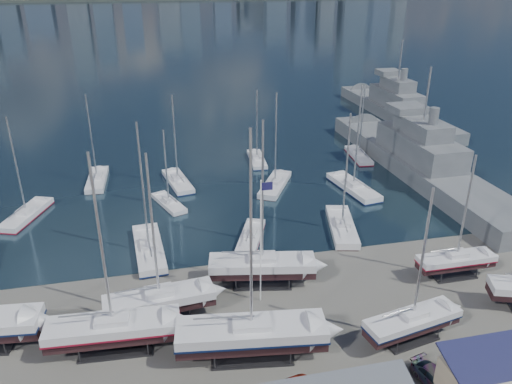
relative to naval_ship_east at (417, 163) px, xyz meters
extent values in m
plane|color=#605E59|center=(-31.22, -29.91, -1.67)|extent=(1400.00, 1400.00, 0.00)
cube|color=#172935|center=(-31.22, 280.09, -1.82)|extent=(1400.00, 600.00, 0.40)
cube|color=#2D2D33|center=(-45.50, -31.32, -1.59)|extent=(6.20, 3.13, 0.16)
cube|color=black|center=(-45.50, -31.32, -0.03)|extent=(11.13, 3.28, 0.88)
cube|color=silver|center=(-45.50, -31.32, 0.85)|extent=(11.15, 3.74, 0.88)
cube|color=maroon|center=(-45.50, -31.32, 0.45)|extent=(11.27, 3.77, 0.18)
cube|color=silver|center=(-45.50, -31.32, 1.54)|extent=(2.85, 2.01, 0.50)
cylinder|color=#B2B2B7|center=(-45.50, -31.32, 8.71)|extent=(0.22, 0.22, 14.83)
cube|color=#2D2D33|center=(-41.54, -28.04, -1.59)|extent=(5.70, 3.02, 0.16)
cube|color=black|center=(-41.54, -28.04, -0.07)|extent=(10.15, 3.30, 0.80)
cube|color=silver|center=(-41.54, -28.04, 0.73)|extent=(10.19, 3.72, 0.80)
cube|color=silver|center=(-41.54, -28.04, 1.38)|extent=(2.64, 1.90, 0.50)
cylinder|color=#B2B2B7|center=(-41.54, -28.04, 7.86)|extent=(0.22, 0.22, 13.47)
cube|color=#2D2D33|center=(-34.40, -34.61, -1.59)|extent=(7.13, 3.98, 0.16)
cube|color=black|center=(-34.40, -34.61, 0.03)|extent=(12.59, 4.56, 0.98)
cube|color=silver|center=(-34.40, -34.61, 1.01)|extent=(12.66, 5.07, 0.98)
cube|color=#0C1940|center=(-34.40, -34.61, 0.56)|extent=(12.79, 5.12, 0.20)
cube|color=silver|center=(-34.40, -34.61, 1.75)|extent=(3.33, 2.46, 0.50)
cylinder|color=#B2B2B7|center=(-34.40, -34.61, 9.81)|extent=(0.22, 0.22, 16.62)
cube|color=#2D2D33|center=(-31.11, -24.56, -1.59)|extent=(6.30, 3.77, 0.16)
cube|color=black|center=(-31.11, -24.56, -0.04)|extent=(11.01, 4.54, 0.86)
cube|color=silver|center=(-31.11, -24.56, 0.82)|extent=(11.10, 4.98, 0.86)
cube|color=silver|center=(-31.11, -24.56, 1.50)|extent=(2.97, 2.28, 0.50)
cylinder|color=#B2B2B7|center=(-31.11, -24.56, 8.49)|extent=(0.22, 0.22, 14.47)
cube|color=#2D2D33|center=(-20.48, -35.72, -1.59)|extent=(5.19, 3.11, 0.16)
cube|color=black|center=(-20.48, -35.72, -0.11)|extent=(9.06, 3.75, 0.71)
cube|color=silver|center=(-20.48, -35.72, 0.59)|extent=(9.13, 4.12, 0.71)
cube|color=#0C1940|center=(-20.48, -35.72, 0.27)|extent=(9.22, 4.16, 0.14)
cube|color=silver|center=(-20.48, -35.72, 1.19)|extent=(2.45, 1.88, 0.50)
cylinder|color=#B2B2B7|center=(-20.48, -35.72, 6.90)|extent=(0.22, 0.22, 11.91)
cube|color=#2D2D33|center=(-11.09, -27.70, -1.59)|extent=(4.52, 2.08, 0.16)
cube|color=black|center=(-11.09, -27.70, -0.14)|extent=(8.21, 1.97, 0.66)
cube|color=silver|center=(-11.09, -27.70, 0.52)|extent=(8.21, 2.31, 0.66)
cube|color=maroon|center=(-11.09, -27.70, 0.22)|extent=(8.29, 2.33, 0.13)
cube|color=silver|center=(-11.09, -27.70, 1.10)|extent=(2.05, 1.38, 0.50)
cylinder|color=#B2B2B7|center=(-11.09, -27.70, 6.38)|extent=(0.22, 0.22, 11.08)
cube|color=black|center=(-57.64, -3.23, -1.92)|extent=(5.33, 9.56, 0.75)
cube|color=silver|center=(-57.64, -3.23, -1.17)|extent=(5.70, 9.70, 0.75)
cube|color=maroon|center=(-57.64, -3.23, -1.51)|extent=(5.76, 9.79, 0.15)
cube|color=silver|center=(-57.64, -3.23, -0.54)|extent=(2.29, 2.74, 0.50)
cylinder|color=#B2B2B7|center=(-57.64, -3.23, 5.53)|extent=(0.22, 0.22, 12.65)
cube|color=black|center=(-49.39, 6.97, -1.92)|extent=(2.59, 9.46, 0.75)
cube|color=silver|center=(-49.39, 6.97, -1.17)|extent=(2.98, 9.48, 0.75)
cube|color=silver|center=(-49.39, 6.97, -0.54)|extent=(1.66, 2.40, 0.50)
cylinder|color=#B2B2B7|center=(-49.39, 6.97, 5.54)|extent=(0.22, 0.22, 12.67)
cube|color=black|center=(-42.28, -15.77, -1.96)|extent=(3.24, 10.84, 0.86)
cube|color=silver|center=(-42.28, -15.77, -1.10)|extent=(3.68, 10.87, 0.86)
cube|color=#0C1940|center=(-42.28, -15.77, -1.50)|extent=(3.72, 10.98, 0.17)
cube|color=silver|center=(-42.28, -15.77, -0.43)|extent=(1.97, 2.79, 0.50)
cylinder|color=#B2B2B7|center=(-42.28, -15.77, 6.55)|extent=(0.22, 0.22, 14.44)
cube|color=black|center=(-39.29, -3.64, -1.86)|extent=(4.30, 7.62, 0.60)
cube|color=silver|center=(-39.29, -3.64, -1.26)|extent=(4.60, 7.73, 0.60)
cube|color=silver|center=(-39.29, -3.64, -0.71)|extent=(1.83, 2.19, 0.50)
cylinder|color=#B2B2B7|center=(-39.29, -3.64, 4.09)|extent=(0.22, 0.22, 10.09)
cube|color=black|center=(-37.49, 3.60, -1.92)|extent=(3.94, 9.67, 0.75)
cube|color=silver|center=(-37.49, 3.60, -1.16)|extent=(4.33, 9.75, 0.75)
cube|color=#0C1940|center=(-37.49, 3.60, -1.51)|extent=(4.37, 9.85, 0.15)
cube|color=silver|center=(-37.49, 3.60, -0.54)|extent=(1.99, 2.61, 0.50)
cylinder|color=#B2B2B7|center=(-37.49, 3.60, 5.57)|extent=(0.22, 0.22, 12.72)
cube|color=black|center=(-30.33, -15.45, -1.88)|extent=(4.90, 8.40, 0.66)
cube|color=silver|center=(-30.33, -15.45, -1.22)|extent=(5.22, 8.53, 0.66)
cube|color=maroon|center=(-30.33, -15.45, -1.52)|extent=(5.28, 8.61, 0.13)
cube|color=silver|center=(-30.33, -15.45, -0.64)|extent=(2.06, 2.43, 0.50)
cylinder|color=#B2B2B7|center=(-30.33, -15.45, 4.69)|extent=(0.22, 0.22, 11.15)
cube|color=black|center=(-23.51, -0.85, -1.93)|extent=(6.82, 9.75, 0.79)
cube|color=silver|center=(-23.51, -0.85, -1.14)|extent=(7.18, 9.95, 0.79)
cube|color=silver|center=(-23.51, -0.85, -0.50)|extent=(2.64, 2.96, 0.50)
cylinder|color=#B2B2B7|center=(-23.51, -0.85, 5.90)|extent=(0.22, 0.22, 13.29)
cube|color=black|center=(-23.74, 10.35, -1.89)|extent=(2.62, 8.52, 0.67)
cube|color=silver|center=(-23.74, 10.35, -1.21)|extent=(2.97, 8.54, 0.67)
cube|color=#0C1940|center=(-23.74, 10.35, -1.52)|extent=(3.00, 8.63, 0.13)
cube|color=silver|center=(-23.74, 10.35, -0.63)|extent=(1.56, 2.20, 0.50)
cylinder|color=#B2B2B7|center=(-23.74, 10.35, 4.79)|extent=(0.22, 0.22, 11.33)
cube|color=black|center=(-18.77, -15.47, -1.95)|extent=(4.80, 10.59, 0.82)
cube|color=silver|center=(-18.77, -15.47, -1.12)|extent=(5.22, 10.69, 0.82)
cube|color=silver|center=(-18.77, -15.47, -0.46)|extent=(2.29, 2.91, 0.50)
cylinder|color=#B2B2B7|center=(-18.77, -15.47, 6.24)|extent=(0.22, 0.22, 13.91)
cube|color=black|center=(-12.57, -4.34, -1.96)|extent=(4.23, 10.99, 0.86)
cube|color=silver|center=(-12.57, -4.34, -1.10)|extent=(4.67, 11.06, 0.86)
cube|color=#0C1940|center=(-12.57, -4.34, -1.50)|extent=(4.72, 11.17, 0.17)
cube|color=silver|center=(-12.57, -4.34, -0.42)|extent=(2.20, 2.93, 0.50)
cylinder|color=#B2B2B7|center=(-12.57, -4.34, 6.56)|extent=(0.22, 0.22, 14.47)
cube|color=black|center=(-6.21, 8.43, -1.89)|extent=(2.89, 8.85, 0.70)
cube|color=silver|center=(-6.21, 8.43, -1.20)|extent=(3.26, 8.89, 0.70)
cube|color=maroon|center=(-6.21, 8.43, -1.52)|extent=(3.29, 8.98, 0.14)
cube|color=silver|center=(-6.21, 8.43, -0.60)|extent=(1.66, 2.30, 0.50)
cylinder|color=#B2B2B7|center=(-6.21, 8.43, 5.02)|extent=(0.22, 0.22, 11.74)
cube|color=slate|center=(0.00, -0.07, -1.17)|extent=(8.88, 49.27, 4.42)
cube|color=slate|center=(0.00, -0.07, 2.84)|extent=(6.64, 17.32, 3.60)
cube|color=slate|center=(0.00, -0.07, 5.84)|extent=(4.92, 9.92, 2.40)
cube|color=slate|center=(-0.10, 4.84, 7.54)|extent=(5.60, 5.02, 1.20)
cylinder|color=#B2B2B7|center=(0.00, -0.07, 11.04)|extent=(0.30, 0.30, 8.00)
cube|color=slate|center=(12.06, 31.36, -1.23)|extent=(7.97, 43.25, 3.88)
cube|color=slate|center=(12.06, 31.36, 2.51)|extent=(5.89, 15.22, 3.60)
cube|color=slate|center=(12.06, 31.36, 5.51)|extent=(4.35, 8.72, 2.40)
cube|color=slate|center=(11.95, 35.67, 7.21)|extent=(4.93, 4.43, 1.20)
cylinder|color=#B2B2B7|center=(12.06, 31.36, 10.71)|extent=(0.30, 0.30, 8.00)
imported|color=gray|center=(-21.13, -40.99, -1.02)|extent=(2.87, 4.77, 1.30)
cylinder|color=white|center=(-31.92, -27.32, 4.71)|extent=(0.12, 0.12, 12.75)
cube|color=#181645|center=(-31.39, -27.32, 10.45)|extent=(1.06, 0.05, 0.74)
camera|label=1|loc=(-41.19, -66.51, 27.88)|focal=35.00mm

